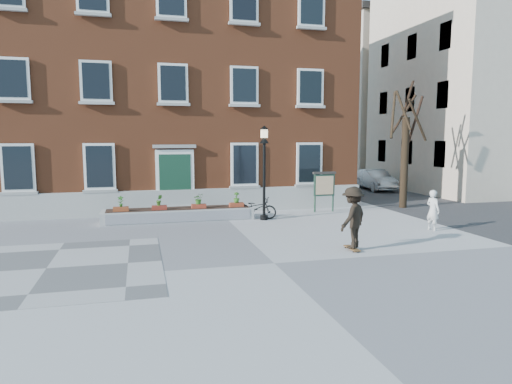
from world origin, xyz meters
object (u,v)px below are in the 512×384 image
object	(u,v)px
parked_car	(375,180)
notice_board	(324,185)
bicycle	(256,208)
bystander	(433,210)
skateboarder	(353,217)
lamp_post	(264,159)

from	to	relation	value
parked_car	notice_board	world-z (taller)	notice_board
bicycle	bystander	bearing A→B (deg)	-96.02
bicycle	skateboarder	world-z (taller)	skateboarder
bicycle	skateboarder	xyz separation A→B (m)	(1.49, -6.07, 0.56)
parked_car	lamp_post	xyz separation A→B (m)	(-9.98, -8.72, 1.87)
bystander	notice_board	bearing A→B (deg)	10.78
skateboarder	lamp_post	bearing A→B (deg)	102.56
parked_car	notice_board	bearing A→B (deg)	-127.53
parked_car	notice_board	size ratio (longest dim) A/B	2.17
lamp_post	skateboarder	world-z (taller)	lamp_post
bicycle	parked_car	bearing A→B (deg)	-21.73
parked_car	bystander	distance (m)	13.13
parked_car	bystander	bearing A→B (deg)	-105.16
parked_car	bystander	size ratio (longest dim) A/B	2.67
bystander	lamp_post	world-z (taller)	lamp_post
parked_car	skateboarder	size ratio (longest dim) A/B	2.06
parked_car	skateboarder	xyz separation A→B (m)	(-8.71, -14.38, 0.35)
lamp_post	skateboarder	bearing A→B (deg)	-77.44
bicycle	notice_board	distance (m)	3.66
bystander	skateboarder	world-z (taller)	skateboarder
lamp_post	skateboarder	size ratio (longest dim) A/B	2.00
lamp_post	notice_board	xyz separation A→B (m)	(3.24, 1.28, -1.28)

